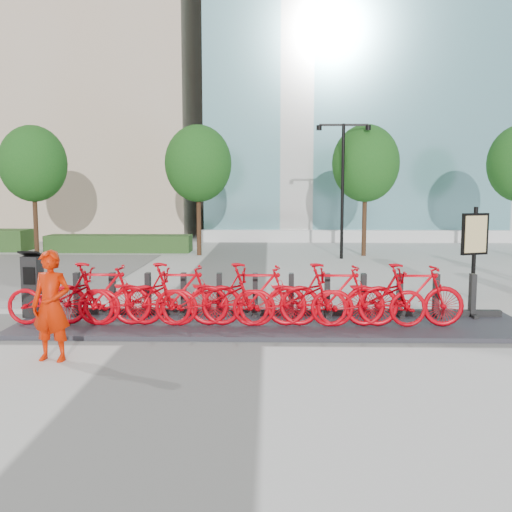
{
  "coord_description": "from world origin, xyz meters",
  "views": [
    {
      "loc": [
        1.28,
        -10.4,
        2.59
      ],
      "look_at": [
        1.0,
        1.5,
        1.2
      ],
      "focal_mm": 40.0,
      "sensor_mm": 36.0,
      "label": 1
    }
  ],
  "objects_px": {
    "map_sign": "(475,238)",
    "bike_0": "(61,297)",
    "kiosk": "(33,285)",
    "worker_red": "(51,306)"
  },
  "relations": [
    {
      "from": "map_sign",
      "to": "bike_0",
      "type": "bearing_deg",
      "value": 179.62
    },
    {
      "from": "kiosk",
      "to": "worker_red",
      "type": "xyz_separation_m",
      "value": [
        1.38,
        -2.61,
        0.13
      ]
    },
    {
      "from": "kiosk",
      "to": "map_sign",
      "type": "height_order",
      "value": "map_sign"
    },
    {
      "from": "bike_0",
      "to": "map_sign",
      "type": "relative_size",
      "value": 0.92
    },
    {
      "from": "kiosk",
      "to": "worker_red",
      "type": "relative_size",
      "value": 0.79
    },
    {
      "from": "worker_red",
      "to": "map_sign",
      "type": "distance_m",
      "value": 9.73
    },
    {
      "from": "bike_0",
      "to": "worker_red",
      "type": "distance_m",
      "value": 2.07
    },
    {
      "from": "bike_0",
      "to": "worker_red",
      "type": "bearing_deg",
      "value": -163.36
    },
    {
      "from": "map_sign",
      "to": "worker_red",
      "type": "bearing_deg",
      "value": -168.2
    },
    {
      "from": "bike_0",
      "to": "kiosk",
      "type": "bearing_deg",
      "value": 50.8
    }
  ]
}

